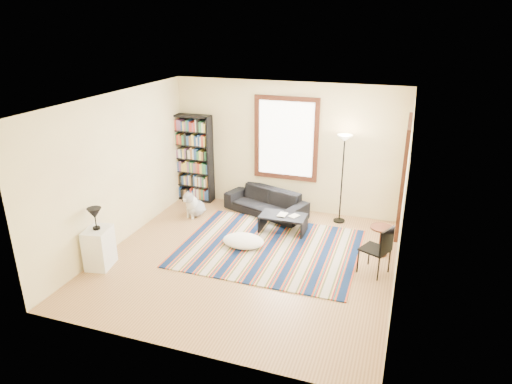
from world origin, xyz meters
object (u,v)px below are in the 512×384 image
(sofa, at_px, (266,202))
(dog, at_px, (196,203))
(bookshelf, at_px, (193,158))
(side_table, at_px, (380,241))
(floor_cushion, at_px, (243,241))
(folding_chair, at_px, (375,249))
(coffee_table, at_px, (283,223))
(white_cabinet, at_px, (99,248))
(floor_lamp, at_px, (342,180))

(sofa, bearing_deg, dog, -137.36)
(bookshelf, relative_size, side_table, 3.70)
(sofa, distance_m, side_table, 2.73)
(floor_cushion, distance_m, folding_chair, 2.42)
(sofa, relative_size, coffee_table, 2.02)
(floor_cushion, relative_size, dog, 1.36)
(folding_chair, distance_m, white_cabinet, 4.64)
(folding_chair, bearing_deg, white_cabinet, -139.09)
(sofa, height_order, floor_lamp, floor_lamp)
(dog, bearing_deg, floor_lamp, 34.67)
(white_cabinet, bearing_deg, bookshelf, 76.50)
(bookshelf, distance_m, white_cabinet, 3.41)
(folding_chair, bearing_deg, floor_lamp, 139.51)
(coffee_table, distance_m, floor_cushion, 0.98)
(floor_cushion, xyz_separation_m, floor_lamp, (1.52, 1.68, 0.83))
(folding_chair, xyz_separation_m, white_cabinet, (-4.45, -1.30, -0.08))
(floor_lamp, bearing_deg, white_cabinet, -138.49)
(sofa, xyz_separation_m, bookshelf, (-1.84, 0.27, 0.73))
(sofa, distance_m, floor_cushion, 1.59)
(floor_lamp, relative_size, dog, 3.19)
(bookshelf, distance_m, side_table, 4.61)
(floor_cushion, distance_m, white_cabinet, 2.56)
(bookshelf, height_order, white_cabinet, bookshelf)
(white_cabinet, bearing_deg, side_table, 13.05)
(sofa, relative_size, white_cabinet, 2.60)
(side_table, height_order, folding_chair, folding_chair)
(side_table, bearing_deg, floor_cushion, -168.49)
(side_table, bearing_deg, floor_lamp, 127.84)
(bookshelf, bearing_deg, floor_cushion, -44.18)
(floor_cushion, bearing_deg, white_cabinet, -144.07)
(floor_cushion, distance_m, side_table, 2.50)
(folding_chair, relative_size, white_cabinet, 1.23)
(sofa, distance_m, folding_chair, 3.03)
(folding_chair, height_order, white_cabinet, folding_chair)
(side_table, xyz_separation_m, dog, (-3.89, 0.47, 0.02))
(coffee_table, relative_size, floor_cushion, 1.13)
(dog, bearing_deg, floor_cushion, -12.57)
(floor_lamp, distance_m, side_table, 1.63)
(side_table, bearing_deg, white_cabinet, -156.15)
(white_cabinet, bearing_deg, coffee_table, 30.80)
(coffee_table, relative_size, white_cabinet, 1.29)
(floor_lamp, relative_size, side_table, 3.44)
(white_cabinet, bearing_deg, folding_chair, 5.51)
(coffee_table, bearing_deg, dog, 175.52)
(floor_lamp, height_order, dog, floor_lamp)
(floor_lamp, bearing_deg, coffee_table, -138.72)
(coffee_table, distance_m, folding_chair, 2.12)
(floor_cushion, relative_size, floor_lamp, 0.43)
(sofa, xyz_separation_m, white_cabinet, (-2.00, -3.07, 0.08))
(floor_cushion, height_order, white_cabinet, white_cabinet)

